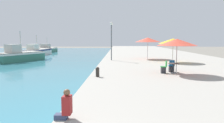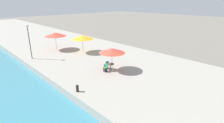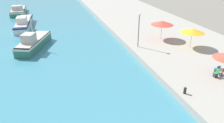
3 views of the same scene
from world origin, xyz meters
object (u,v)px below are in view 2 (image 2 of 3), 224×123
(cafe_umbrella_white, at_px, (82,37))
(mooring_bollard, at_px, (77,88))
(cafe_umbrella_pink, at_px, (112,51))
(cafe_umbrella_striped, at_px, (55,34))
(lamppost, at_px, (29,36))
(cafe_chair_right, at_px, (106,66))
(cafe_table, at_px, (110,66))
(cafe_chair_left, at_px, (105,69))

(cafe_umbrella_white, bearing_deg, mooring_bollard, -127.09)
(cafe_umbrella_pink, height_order, cafe_umbrella_striped, cafe_umbrella_striped)
(cafe_umbrella_white, distance_m, lamppost, 7.16)
(cafe_umbrella_striped, distance_m, cafe_chair_right, 11.76)
(cafe_umbrella_pink, height_order, cafe_table, cafe_umbrella_pink)
(cafe_table, xyz_separation_m, cafe_chair_right, (0.00, 0.72, -0.21))
(cafe_chair_left, bearing_deg, cafe_umbrella_striped, 0.10)
(cafe_umbrella_white, height_order, cafe_table, cafe_umbrella_white)
(cafe_table, bearing_deg, mooring_bollard, -163.20)
(cafe_umbrella_pink, height_order, cafe_chair_right, cafe_umbrella_pink)
(cafe_table, height_order, cafe_chair_left, cafe_chair_left)
(cafe_umbrella_pink, xyz_separation_m, cafe_umbrella_striped, (-0.43, 12.37, 0.17))
(cafe_table, bearing_deg, cafe_umbrella_pink, -29.44)
(cafe_umbrella_pink, distance_m, mooring_bollard, 6.12)
(cafe_chair_right, bearing_deg, cafe_umbrella_pink, -78.88)
(cafe_umbrella_pink, relative_size, cafe_chair_right, 3.15)
(cafe_chair_left, height_order, cafe_chair_right, same)
(cafe_umbrella_striped, xyz_separation_m, cafe_table, (0.27, -12.28, -1.91))
(cafe_umbrella_pink, distance_m, cafe_chair_left, 2.14)
(mooring_bollard, bearing_deg, cafe_chair_left, 19.50)
(lamppost, bearing_deg, cafe_table, -64.48)
(cafe_chair_right, bearing_deg, cafe_table, -90.00)
(cafe_umbrella_white, bearing_deg, cafe_chair_right, -104.56)
(cafe_chair_right, distance_m, mooring_bollard, 5.93)
(cafe_umbrella_white, distance_m, cafe_chair_right, 7.85)
(cafe_umbrella_pink, distance_m, cafe_umbrella_striped, 12.38)
(mooring_bollard, xyz_separation_m, lamppost, (0.56, 11.86, 2.74))
(cafe_umbrella_white, distance_m, cafe_umbrella_striped, 4.74)
(cafe_table, bearing_deg, cafe_chair_left, 177.79)
(cafe_table, relative_size, cafe_chair_left, 0.88)
(cafe_umbrella_pink, xyz_separation_m, lamppost, (-5.04, 10.31, 0.82))
(cafe_umbrella_pink, bearing_deg, cafe_chair_right, 100.93)
(cafe_umbrella_pink, bearing_deg, cafe_table, 150.56)
(cafe_umbrella_pink, relative_size, cafe_umbrella_striped, 0.87)
(cafe_table, xyz_separation_m, mooring_bollard, (-5.44, -1.64, -0.18))
(lamppost, bearing_deg, cafe_chair_right, -62.80)
(cafe_umbrella_white, relative_size, cafe_chair_left, 3.51)
(cafe_chair_left, xyz_separation_m, mooring_bollard, (-4.71, -1.67, 0.02))
(mooring_bollard, bearing_deg, cafe_umbrella_pink, 15.50)
(cafe_umbrella_striped, distance_m, cafe_table, 12.43)
(cafe_umbrella_striped, height_order, mooring_bollard, cafe_umbrella_striped)
(cafe_umbrella_pink, xyz_separation_m, cafe_table, (-0.16, 0.09, -1.74))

